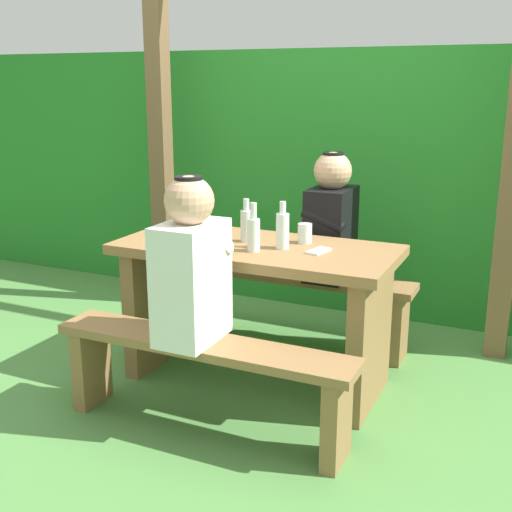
{
  "coord_description": "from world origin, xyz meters",
  "views": [
    {
      "loc": [
        1.31,
        -2.84,
        1.53
      ],
      "look_at": [
        0.0,
        0.0,
        0.68
      ],
      "focal_mm": 45.35,
      "sensor_mm": 36.0,
      "label": 1
    }
  ],
  "objects_px": {
    "person_white_shirt": "(191,266)",
    "bottle_right": "(253,232)",
    "drinking_glass": "(305,233)",
    "bottle_left": "(283,230)",
    "bench_far": "(296,293)",
    "bottle_center": "(246,224)",
    "cell_phone": "(318,251)",
    "picnic_table": "(256,290)",
    "person_black_coat": "(331,221)",
    "bench_near": "(203,366)"
  },
  "relations": [
    {
      "from": "person_white_shirt",
      "to": "bottle_center",
      "type": "relative_size",
      "value": 3.26
    },
    {
      "from": "bench_near",
      "to": "drinking_glass",
      "type": "relative_size",
      "value": 14.04
    },
    {
      "from": "bench_far",
      "to": "person_black_coat",
      "type": "distance_m",
      "value": 0.5
    },
    {
      "from": "bench_near",
      "to": "cell_phone",
      "type": "bearing_deg",
      "value": 59.45
    },
    {
      "from": "bottle_center",
      "to": "cell_phone",
      "type": "bearing_deg",
      "value": -6.0
    },
    {
      "from": "person_white_shirt",
      "to": "person_black_coat",
      "type": "bearing_deg",
      "value": 77.21
    },
    {
      "from": "picnic_table",
      "to": "bench_far",
      "type": "xyz_separation_m",
      "value": [
        0.0,
        0.56,
        -0.19
      ]
    },
    {
      "from": "picnic_table",
      "to": "person_white_shirt",
      "type": "height_order",
      "value": "person_white_shirt"
    },
    {
      "from": "bottle_left",
      "to": "bottle_right",
      "type": "bearing_deg",
      "value": -135.49
    },
    {
      "from": "person_white_shirt",
      "to": "bottle_right",
      "type": "bearing_deg",
      "value": 78.72
    },
    {
      "from": "drinking_glass",
      "to": "bottle_right",
      "type": "xyz_separation_m",
      "value": [
        -0.17,
        -0.26,
        0.04
      ]
    },
    {
      "from": "person_white_shirt",
      "to": "bottle_left",
      "type": "distance_m",
      "value": 0.58
    },
    {
      "from": "picnic_table",
      "to": "person_black_coat",
      "type": "relative_size",
      "value": 1.95
    },
    {
      "from": "picnic_table",
      "to": "bottle_center",
      "type": "height_order",
      "value": "bottle_center"
    },
    {
      "from": "bench_far",
      "to": "person_white_shirt",
      "type": "bearing_deg",
      "value": -92.36
    },
    {
      "from": "person_white_shirt",
      "to": "bottle_right",
      "type": "relative_size",
      "value": 3.04
    },
    {
      "from": "drinking_glass",
      "to": "bottle_left",
      "type": "distance_m",
      "value": 0.17
    },
    {
      "from": "bench_far",
      "to": "drinking_glass",
      "type": "bearing_deg",
      "value": -63.88
    },
    {
      "from": "bench_far",
      "to": "cell_phone",
      "type": "distance_m",
      "value": 0.78
    },
    {
      "from": "bottle_left",
      "to": "bottle_center",
      "type": "relative_size",
      "value": 1.06
    },
    {
      "from": "bench_far",
      "to": "bottle_center",
      "type": "xyz_separation_m",
      "value": [
        -0.07,
        -0.52,
        0.51
      ]
    },
    {
      "from": "picnic_table",
      "to": "drinking_glass",
      "type": "relative_size",
      "value": 14.04
    },
    {
      "from": "picnic_table",
      "to": "bottle_left",
      "type": "relative_size",
      "value": 6.0
    },
    {
      "from": "person_white_shirt",
      "to": "cell_phone",
      "type": "xyz_separation_m",
      "value": [
        0.38,
        0.56,
        -0.02
      ]
    },
    {
      "from": "picnic_table",
      "to": "bottle_right",
      "type": "bearing_deg",
      "value": -70.74
    },
    {
      "from": "bench_near",
      "to": "bottle_center",
      "type": "distance_m",
      "value": 0.79
    },
    {
      "from": "person_black_coat",
      "to": "bottle_right",
      "type": "xyz_separation_m",
      "value": [
        -0.17,
        -0.68,
        0.06
      ]
    },
    {
      "from": "picnic_table",
      "to": "cell_phone",
      "type": "xyz_separation_m",
      "value": [
        0.33,
        -0.0,
        0.24
      ]
    },
    {
      "from": "bench_near",
      "to": "cell_phone",
      "type": "xyz_separation_m",
      "value": [
        0.33,
        0.56,
        0.43
      ]
    },
    {
      "from": "bench_far",
      "to": "cell_phone",
      "type": "height_order",
      "value": "cell_phone"
    },
    {
      "from": "picnic_table",
      "to": "bottle_left",
      "type": "height_order",
      "value": "bottle_left"
    },
    {
      "from": "bench_near",
      "to": "bench_far",
      "type": "xyz_separation_m",
      "value": [
        0.0,
        1.12,
        0.0
      ]
    },
    {
      "from": "bench_far",
      "to": "bottle_right",
      "type": "xyz_separation_m",
      "value": [
        0.04,
        -0.68,
        0.52
      ]
    },
    {
      "from": "bench_far",
      "to": "bottle_right",
      "type": "bearing_deg",
      "value": -86.51
    },
    {
      "from": "bench_near",
      "to": "bottle_center",
      "type": "xyz_separation_m",
      "value": [
        -0.07,
        0.6,
        0.51
      ]
    },
    {
      "from": "picnic_table",
      "to": "bottle_center",
      "type": "relative_size",
      "value": 6.34
    },
    {
      "from": "bench_far",
      "to": "picnic_table",
      "type": "bearing_deg",
      "value": -90.0
    },
    {
      "from": "bench_far",
      "to": "drinking_glass",
      "type": "distance_m",
      "value": 0.67
    },
    {
      "from": "bench_near",
      "to": "person_white_shirt",
      "type": "bearing_deg",
      "value": 175.89
    },
    {
      "from": "cell_phone",
      "to": "person_black_coat",
      "type": "bearing_deg",
      "value": 113.28
    },
    {
      "from": "bench_near",
      "to": "bench_far",
      "type": "height_order",
      "value": "same"
    },
    {
      "from": "drinking_glass",
      "to": "picnic_table",
      "type": "bearing_deg",
      "value": -146.36
    },
    {
      "from": "bench_near",
      "to": "bottle_left",
      "type": "height_order",
      "value": "bottle_left"
    },
    {
      "from": "person_white_shirt",
      "to": "person_black_coat",
      "type": "xyz_separation_m",
      "value": [
        0.25,
        1.11,
        0.0
      ]
    },
    {
      "from": "bench_near",
      "to": "bottle_left",
      "type": "bearing_deg",
      "value": 74.86
    },
    {
      "from": "bench_near",
      "to": "person_black_coat",
      "type": "distance_m",
      "value": 1.22
    },
    {
      "from": "drinking_glass",
      "to": "bottle_right",
      "type": "relative_size",
      "value": 0.42
    },
    {
      "from": "picnic_table",
      "to": "bottle_right",
      "type": "height_order",
      "value": "bottle_right"
    },
    {
      "from": "bench_far",
      "to": "person_black_coat",
      "type": "relative_size",
      "value": 1.95
    },
    {
      "from": "picnic_table",
      "to": "bottle_center",
      "type": "bearing_deg",
      "value": 150.61
    }
  ]
}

